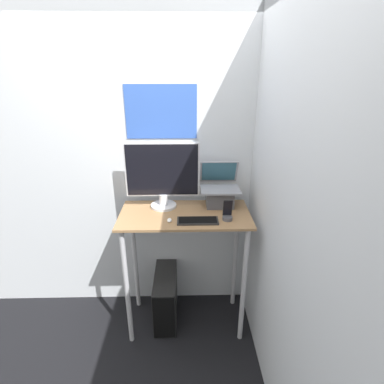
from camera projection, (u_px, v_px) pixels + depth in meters
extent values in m
plane|color=black|center=(186.00, 343.00, 2.50)|extent=(12.00, 12.00, 0.00)
cube|color=silver|center=(185.00, 173.00, 2.57)|extent=(6.00, 0.05, 2.60)
cube|color=#3359B2|center=(161.00, 112.00, 2.34)|extent=(0.56, 0.01, 0.42)
cube|color=silver|center=(272.00, 200.00, 2.03)|extent=(0.05, 6.00, 2.60)
cube|color=#936D47|center=(185.00, 215.00, 2.34)|extent=(1.02, 0.51, 0.02)
cylinder|color=#B7B7BC|center=(127.00, 289.00, 2.34)|extent=(0.04, 0.04, 1.06)
cylinder|color=#B7B7BC|center=(244.00, 287.00, 2.36)|extent=(0.04, 0.04, 1.06)
cylinder|color=#B7B7BC|center=(135.00, 258.00, 2.72)|extent=(0.04, 0.04, 1.06)
cylinder|color=#B7B7BC|center=(235.00, 257.00, 2.74)|extent=(0.04, 0.04, 1.06)
cube|color=#4C4C51|center=(220.00, 198.00, 2.43)|extent=(0.22, 0.15, 0.14)
cube|color=gray|center=(220.00, 190.00, 2.40)|extent=(0.31, 0.21, 0.02)
cube|color=gray|center=(219.00, 172.00, 2.50)|extent=(0.31, 0.09, 0.20)
cube|color=#336072|center=(219.00, 172.00, 2.49)|extent=(0.28, 0.08, 0.17)
cylinder|color=silver|center=(164.00, 205.00, 2.45)|extent=(0.21, 0.21, 0.02)
cylinder|color=silver|center=(163.00, 199.00, 2.43)|extent=(0.07, 0.07, 0.09)
cube|color=silver|center=(162.00, 170.00, 2.34)|extent=(0.58, 0.01, 0.43)
cube|color=black|center=(162.00, 170.00, 2.33)|extent=(0.56, 0.01, 0.41)
cube|color=black|center=(198.00, 221.00, 2.20)|extent=(0.30, 0.12, 0.01)
cube|color=black|center=(198.00, 220.00, 2.20)|extent=(0.28, 0.10, 0.00)
ellipsoid|color=white|center=(169.00, 220.00, 2.20)|extent=(0.03, 0.05, 0.02)
cylinder|color=#4C4C51|center=(227.00, 218.00, 2.23)|extent=(0.07, 0.07, 0.03)
cube|color=black|center=(228.00, 208.00, 2.21)|extent=(0.07, 0.04, 0.13)
cube|color=black|center=(228.00, 208.00, 2.21)|extent=(0.06, 0.03, 0.12)
cube|color=black|center=(166.00, 296.00, 2.70)|extent=(0.19, 0.51, 0.44)
cube|color=black|center=(164.00, 318.00, 2.46)|extent=(0.18, 0.01, 0.42)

